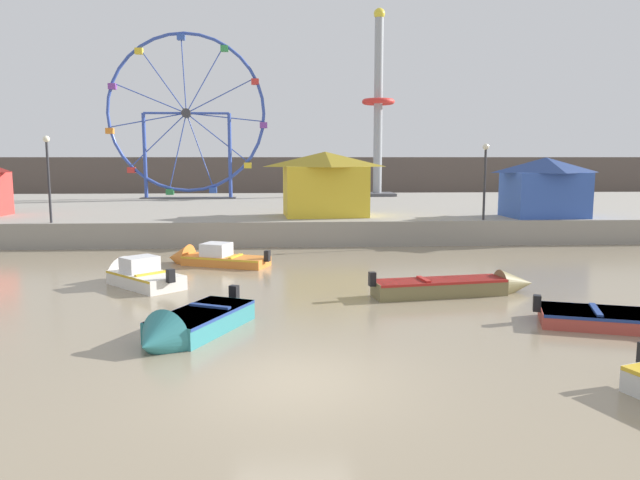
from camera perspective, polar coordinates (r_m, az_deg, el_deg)
The scene contains 13 objects.
ground_plane at distance 12.48m, azimuth -2.59°, elevation -13.12°, with size 240.00×240.00×0.00m, color gray.
quay_promenade at distance 41.95m, azimuth -3.21°, elevation 2.59°, with size 110.00×24.13×1.26m, color gray.
distant_town_skyline at distance 64.11m, azimuth -3.30°, elevation 5.81°, with size 140.00×3.00×4.40m, color #564C47.
motorboat_white_red_stripe at distance 22.37m, azimuth -16.90°, elevation -3.17°, with size 3.53×3.63×1.44m.
motorboat_teal_painted at distance 15.50m, azimuth -12.46°, elevation -7.98°, with size 2.94×4.17×1.33m.
motorboat_olive_wood at distance 20.33m, azimuth 13.19°, elevation -4.21°, with size 5.72×1.86×1.10m.
motorboat_orange_hull at distance 25.71m, azimuth -10.43°, elevation -1.67°, with size 4.59×2.83×1.33m.
ferris_wheel_blue_frame at distance 48.10m, azimuth -12.44°, elevation 11.31°, with size 12.17×1.20×12.46m.
drop_tower_steel_tower at distance 50.36m, azimuth 5.48°, elevation 11.66°, with size 2.80×2.80×14.87m.
carnival_booth_blue_tent at distance 34.50m, azimuth 20.37°, elevation 4.77°, with size 4.46×3.34×3.16m.
carnival_booth_yellow_awning at distance 32.83m, azimuth 0.48°, elevation 5.39°, with size 4.99×3.71×3.46m.
promenade_lamp_near at distance 31.87m, azimuth 15.25°, elevation 6.35°, with size 0.32×0.32×3.85m.
promenade_lamp_far at distance 32.24m, azimuth -24.19°, elevation 6.31°, with size 0.32×0.32×4.20m.
Camera 1 is at (-0.15, -11.66, 4.46)m, focal length 34.06 mm.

